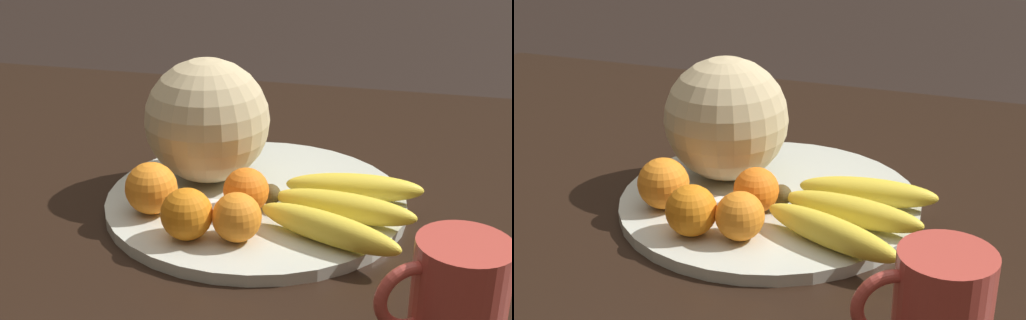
{
  "view_description": "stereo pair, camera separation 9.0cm",
  "coord_description": "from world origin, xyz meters",
  "views": [
    {
      "loc": [
        0.19,
        -0.78,
        1.13
      ],
      "look_at": [
        -0.01,
        0.02,
        0.79
      ],
      "focal_mm": 50.0,
      "sensor_mm": 36.0,
      "label": 1
    },
    {
      "loc": [
        0.28,
        -0.75,
        1.13
      ],
      "look_at": [
        -0.01,
        0.02,
        0.79
      ],
      "focal_mm": 50.0,
      "sensor_mm": 36.0,
      "label": 2
    }
  ],
  "objects": [
    {
      "name": "kitchen_table",
      "position": [
        0.0,
        0.0,
        0.65
      ],
      "size": [
        1.67,
        1.16,
        0.72
      ],
      "color": "black",
      "rests_on": "ground_plane"
    },
    {
      "name": "fruit_bowl",
      "position": [
        -0.01,
        0.02,
        0.73
      ],
      "size": [
        0.38,
        0.38,
        0.01
      ],
      "color": "beige",
      "rests_on": "kitchen_table"
    },
    {
      "name": "melon",
      "position": [
        -0.08,
        0.06,
        0.82
      ],
      "size": [
        0.17,
        0.17,
        0.17
      ],
      "color": "#C6B284",
      "rests_on": "fruit_bowl"
    },
    {
      "name": "banana_bunch",
      "position": [
        0.11,
        -0.02,
        0.76
      ],
      "size": [
        0.2,
        0.19,
        0.04
      ],
      "rotation": [
        0.0,
        0.0,
        6.15
      ],
      "color": "#473819",
      "rests_on": "fruit_bowl"
    },
    {
      "name": "orange_front_left",
      "position": [
        -0.0,
        -0.09,
        0.77
      ],
      "size": [
        0.06,
        0.06,
        0.06
      ],
      "color": "orange",
      "rests_on": "fruit_bowl"
    },
    {
      "name": "orange_front_right",
      "position": [
        -0.12,
        -0.05,
        0.77
      ],
      "size": [
        0.06,
        0.06,
        0.06
      ],
      "color": "orange",
      "rests_on": "fruit_bowl"
    },
    {
      "name": "orange_mid_center",
      "position": [
        -0.06,
        -0.1,
        0.77
      ],
      "size": [
        0.06,
        0.06,
        0.06
      ],
      "color": "orange",
      "rests_on": "fruit_bowl"
    },
    {
      "name": "orange_back_left",
      "position": [
        -0.01,
        -0.02,
        0.77
      ],
      "size": [
        0.06,
        0.06,
        0.06
      ],
      "color": "orange",
      "rests_on": "fruit_bowl"
    },
    {
      "name": "produce_tag",
      "position": [
        -0.08,
        -0.02,
        0.74
      ],
      "size": [
        0.08,
        0.03,
        0.0
      ],
      "rotation": [
        0.0,
        0.0,
        0.05
      ],
      "color": "white",
      "rests_on": "fruit_bowl"
    },
    {
      "name": "ceramic_mug",
      "position": [
        0.24,
        -0.21,
        0.78
      ],
      "size": [
        0.12,
        0.09,
        0.11
      ],
      "rotation": [
        0.0,
        0.0,
        3.65
      ],
      "color": "#B74238",
      "rests_on": "kitchen_table"
    }
  ]
}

